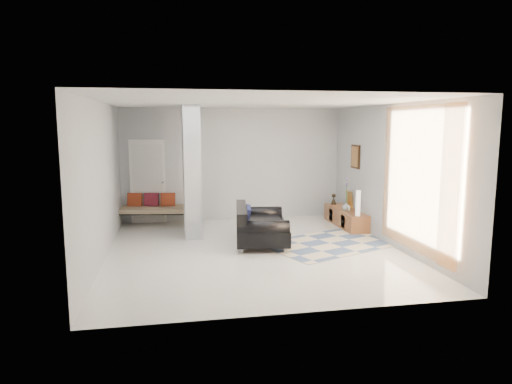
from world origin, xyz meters
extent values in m
plane|color=white|center=(0.00, 0.00, 0.00)|extent=(6.00, 6.00, 0.00)
plane|color=white|center=(0.00, 0.00, 2.80)|extent=(6.00, 6.00, 0.00)
plane|color=#AFB1B3|center=(0.00, 3.00, 1.40)|extent=(6.00, 0.00, 6.00)
plane|color=#AFB1B3|center=(0.00, -3.00, 1.40)|extent=(6.00, 0.00, 6.00)
plane|color=#AFB1B3|center=(-2.75, 0.00, 1.40)|extent=(0.00, 6.00, 6.00)
plane|color=#AFB1B3|center=(2.75, 0.00, 1.40)|extent=(0.00, 6.00, 6.00)
cube|color=#B2B7BA|center=(-1.10, 1.60, 1.40)|extent=(0.35, 1.20, 2.80)
cube|color=white|center=(-2.10, 2.96, 1.02)|extent=(0.85, 0.06, 2.04)
plane|color=orange|center=(2.67, -1.15, 1.45)|extent=(0.00, 2.55, 2.55)
cube|color=black|center=(2.72, 1.70, 1.65)|extent=(0.04, 0.45, 0.55)
cube|color=brown|center=(2.52, 1.70, 0.20)|extent=(0.45, 1.80, 0.40)
cube|color=black|center=(2.30, 1.30, 0.20)|extent=(0.02, 0.24, 0.28)
cube|color=black|center=(2.30, 2.10, 0.20)|extent=(0.02, 0.24, 0.28)
cube|color=gold|center=(2.70, 1.95, 0.60)|extent=(0.09, 0.32, 0.40)
cube|color=silver|center=(2.42, 1.30, 0.46)|extent=(0.04, 0.10, 0.12)
cylinder|color=silver|center=(-0.26, -0.13, 0.05)|extent=(0.05, 0.05, 0.10)
cylinder|color=silver|center=(-0.06, 1.30, 0.05)|extent=(0.05, 0.05, 0.10)
cylinder|color=silver|center=(0.54, -0.25, 0.05)|extent=(0.05, 0.05, 0.10)
cylinder|color=silver|center=(0.74, 1.19, 0.05)|extent=(0.05, 0.05, 0.10)
cube|color=black|center=(0.24, 0.53, 0.25)|extent=(1.24, 1.81, 0.30)
cube|color=black|center=(-0.16, 0.58, 0.58)|extent=(0.43, 1.70, 0.36)
cylinder|color=black|center=(0.14, -0.19, 0.48)|extent=(0.99, 0.41, 0.28)
cylinder|color=black|center=(0.34, 1.24, 0.48)|extent=(0.99, 0.41, 0.28)
cube|color=#0E1233|center=(-0.04, 0.57, 0.60)|extent=(0.22, 0.63, 0.31)
cylinder|color=black|center=(-2.79, 2.39, 0.20)|extent=(0.04, 0.04, 0.40)
cylinder|color=black|center=(-1.12, 2.12, 0.20)|extent=(0.04, 0.04, 0.40)
cylinder|color=black|center=(-2.68, 3.08, 0.20)|extent=(0.04, 0.04, 0.40)
cylinder|color=black|center=(-1.01, 2.81, 0.20)|extent=(0.04, 0.04, 0.40)
cube|color=#C6B791|center=(-1.90, 2.60, 0.38)|extent=(1.80, 0.98, 0.12)
cube|color=maroon|center=(-2.42, 2.84, 0.60)|extent=(0.36, 0.22, 0.33)
cube|color=maroon|center=(-2.02, 2.77, 0.60)|extent=(0.36, 0.22, 0.33)
cube|color=maroon|center=(-1.63, 2.71, 0.60)|extent=(0.36, 0.22, 0.33)
cube|color=beige|center=(1.60, 0.20, 0.01)|extent=(3.05, 2.59, 0.01)
cylinder|color=white|center=(2.50, 0.95, 0.68)|extent=(0.10, 0.10, 0.56)
imported|color=silver|center=(2.47, 1.56, 0.50)|extent=(0.20, 0.20, 0.20)
camera|label=1|loc=(-1.53, -8.36, 2.40)|focal=32.00mm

